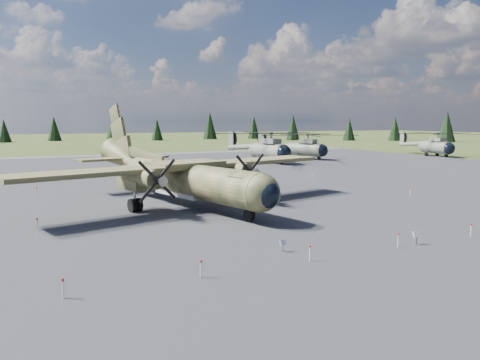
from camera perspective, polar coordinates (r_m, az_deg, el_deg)
name	(u,v)px	position (r m, az deg, el deg)	size (l,w,h in m)	color
ground	(258,210)	(38.12, 2.23, -3.72)	(500.00, 500.00, 0.00)	#465325
apron	(212,193)	(47.09, -3.40, -1.63)	(120.00, 120.00, 0.04)	slate
transport_plane	(179,173)	(40.65, -7.45, 0.83)	(28.86, 25.84, 9.58)	#333D21
helicopter_near	(269,141)	(80.42, 3.55, 4.72)	(23.46, 25.81, 5.29)	#68695B
helicopter_mid	(306,141)	(89.71, 8.00, 4.67)	(24.33, 24.33, 4.73)	#68695B
helicopter_far	(436,140)	(104.02, 22.80, 4.56)	(21.35, 23.40, 4.81)	#68695B
info_placard_left	(283,244)	(26.26, 5.25, -7.79)	(0.45, 0.29, 0.66)	gray
info_placard_right	(417,236)	(29.53, 20.74, -6.36)	(0.54, 0.29, 0.80)	gray
barrier_fence	(254,205)	(37.75, 1.66, -3.04)	(33.12, 29.62, 0.85)	silver
treeline	(302,148)	(40.35, 7.61, 3.88)	(304.31, 307.09, 10.94)	black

